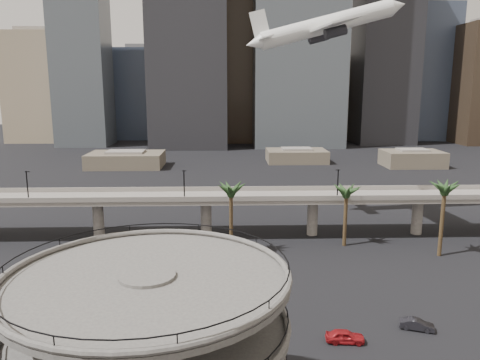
{
  "coord_description": "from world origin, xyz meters",
  "views": [
    {
      "loc": [
        -6.93,
        -37.85,
        30.39
      ],
      "look_at": [
        -4.87,
        28.0,
        17.15
      ],
      "focal_mm": 35.0,
      "sensor_mm": 36.0,
      "label": 1
    }
  ],
  "objects_px": {
    "parking_ramp": "(150,350)",
    "overpass": "(260,201)",
    "car_b": "(417,325)",
    "airborne_jet": "(326,25)",
    "car_a": "(345,336)"
  },
  "relations": [
    {
      "from": "parking_ramp",
      "to": "overpass",
      "type": "distance_m",
      "value": 60.46
    },
    {
      "from": "overpass",
      "to": "car_b",
      "type": "bearing_deg",
      "value": -66.19
    },
    {
      "from": "parking_ramp",
      "to": "airborne_jet",
      "type": "xyz_separation_m",
      "value": [
        28.05,
        71.43,
        33.5
      ]
    },
    {
      "from": "airborne_jet",
      "to": "car_b",
      "type": "distance_m",
      "value": 66.89
    },
    {
      "from": "airborne_jet",
      "to": "car_a",
      "type": "xyz_separation_m",
      "value": [
        -7.7,
        -54.2,
        -42.54
      ]
    },
    {
      "from": "parking_ramp",
      "to": "overpass",
      "type": "xyz_separation_m",
      "value": [
        13.0,
        59.0,
        -2.5
      ]
    },
    {
      "from": "parking_ramp",
      "to": "airborne_jet",
      "type": "height_order",
      "value": "airborne_jet"
    },
    {
      "from": "airborne_jet",
      "to": "car_a",
      "type": "height_order",
      "value": "airborne_jet"
    },
    {
      "from": "car_a",
      "to": "car_b",
      "type": "xyz_separation_m",
      "value": [
        9.89,
        2.7,
        -0.09
      ]
    },
    {
      "from": "parking_ramp",
      "to": "car_a",
      "type": "bearing_deg",
      "value": 40.26
    },
    {
      "from": "parking_ramp",
      "to": "car_a",
      "type": "height_order",
      "value": "parking_ramp"
    },
    {
      "from": "parking_ramp",
      "to": "car_b",
      "type": "xyz_separation_m",
      "value": [
        30.24,
        19.93,
        -9.13
      ]
    },
    {
      "from": "overpass",
      "to": "car_a",
      "type": "height_order",
      "value": "overpass"
    },
    {
      "from": "overpass",
      "to": "airborne_jet",
      "type": "distance_m",
      "value": 40.95
    },
    {
      "from": "overpass",
      "to": "car_a",
      "type": "relative_size",
      "value": 27.9
    }
  ]
}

